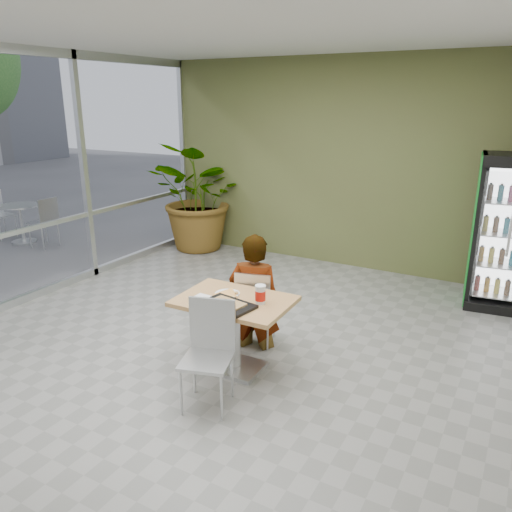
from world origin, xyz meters
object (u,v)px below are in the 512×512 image
(seated_woman, at_px, (254,304))
(dining_table, at_px, (235,319))
(beverage_fridge, at_px, (511,234))
(chair_near, at_px, (210,344))
(chair_far, at_px, (254,303))
(cafeteria_tray, at_px, (226,306))
(potted_plant, at_px, (201,197))
(soda_cup, at_px, (260,295))

(seated_woman, bearing_deg, dining_table, 85.02)
(seated_woman, bearing_deg, beverage_fridge, -147.51)
(chair_near, bearing_deg, chair_far, 81.28)
(seated_woman, bearing_deg, cafeteria_tray, 85.11)
(cafeteria_tray, height_order, beverage_fridge, beverage_fridge)
(dining_table, xyz_separation_m, chair_near, (0.09, -0.56, 0.01))
(cafeteria_tray, relative_size, beverage_fridge, 0.25)
(dining_table, height_order, potted_plant, potted_plant)
(beverage_fridge, bearing_deg, dining_table, -132.16)
(seated_woman, xyz_separation_m, potted_plant, (-2.57, 2.68, 0.47))
(dining_table, bearing_deg, chair_far, 98.12)
(cafeteria_tray, distance_m, potted_plant, 4.38)
(chair_far, distance_m, cafeteria_tray, 0.78)
(chair_far, xyz_separation_m, seated_woman, (-0.02, 0.04, -0.03))
(beverage_fridge, distance_m, potted_plant, 4.85)
(chair_far, relative_size, chair_near, 0.92)
(beverage_fridge, xyz_separation_m, potted_plant, (-4.84, 0.22, -0.03))
(seated_woman, distance_m, beverage_fridge, 3.38)
(chair_near, relative_size, seated_woman, 0.60)
(chair_far, height_order, beverage_fridge, beverage_fridge)
(dining_table, distance_m, soda_cup, 0.40)
(chair_near, height_order, seated_woman, seated_woman)
(chair_far, relative_size, seated_woman, 0.55)
(potted_plant, bearing_deg, dining_table, -50.47)
(soda_cup, xyz_separation_m, cafeteria_tray, (-0.23, -0.24, -0.07))
(chair_near, relative_size, beverage_fridge, 0.48)
(chair_far, xyz_separation_m, potted_plant, (-2.60, 2.72, 0.44))
(cafeteria_tray, bearing_deg, potted_plant, 128.20)
(seated_woman, xyz_separation_m, beverage_fridge, (2.27, 2.46, 0.50))
(cafeteria_tray, height_order, potted_plant, potted_plant)
(chair_near, bearing_deg, cafeteria_tray, 81.10)
(chair_far, height_order, soda_cup, soda_cup)
(chair_near, bearing_deg, soda_cup, 56.09)
(chair_far, bearing_deg, potted_plant, -61.18)
(beverage_fridge, bearing_deg, potted_plant, 170.94)
(beverage_fridge, bearing_deg, chair_near, -126.64)
(seated_woman, bearing_deg, potted_plant, -61.05)
(cafeteria_tray, bearing_deg, beverage_fridge, 56.52)
(cafeteria_tray, bearing_deg, seated_woman, 100.00)
(soda_cup, distance_m, beverage_fridge, 3.54)
(dining_table, relative_size, chair_near, 1.17)
(chair_far, distance_m, soda_cup, 0.68)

